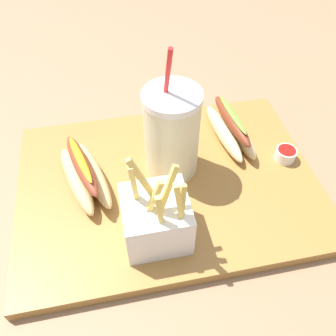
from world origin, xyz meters
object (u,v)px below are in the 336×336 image
(hot_dog_2, at_px, (230,128))
(ketchup_cup_1, at_px, (286,154))
(hot_dog_1, at_px, (84,174))
(fries_basket, at_px, (156,218))
(soda_cup, at_px, (172,133))

(hot_dog_2, bearing_deg, ketchup_cup_1, 137.89)
(hot_dog_2, bearing_deg, hot_dog_1, 13.17)
(hot_dog_2, height_order, ketchup_cup_1, hot_dog_2)
(hot_dog_2, relative_size, ketchup_cup_1, 4.44)
(fries_basket, height_order, hot_dog_2, fries_basket)
(hot_dog_1, distance_m, hot_dog_2, 0.27)
(soda_cup, height_order, hot_dog_1, soda_cup)
(hot_dog_1, relative_size, ketchup_cup_1, 4.50)
(soda_cup, xyz_separation_m, hot_dog_1, (0.14, 0.01, -0.05))
(fries_basket, xyz_separation_m, ketchup_cup_1, (-0.25, -0.11, -0.03))
(hot_dog_1, height_order, ketchup_cup_1, hot_dog_1)
(hot_dog_1, distance_m, ketchup_cup_1, 0.34)
(hot_dog_1, bearing_deg, ketchup_cup_1, 178.45)
(fries_basket, relative_size, hot_dog_1, 0.97)
(soda_cup, xyz_separation_m, hot_dog_2, (-0.12, -0.05, -0.05))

